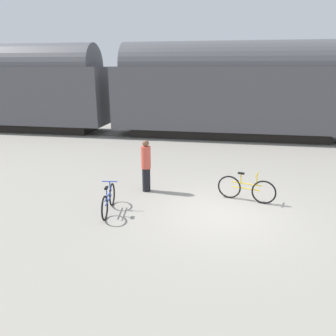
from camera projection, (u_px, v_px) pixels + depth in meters
name	position (u px, v px, depth m)	size (l,w,h in m)	color
ground_plane	(221.00, 213.00, 9.62)	(80.00, 80.00, 0.00)	gray
freight_train	(229.00, 88.00, 19.24)	(42.76, 2.98, 5.57)	black
rail_near	(226.00, 140.00, 19.43)	(54.76, 0.07, 0.01)	#4C4238
rail_far	(226.00, 135.00, 20.78)	(54.76, 0.07, 0.01)	#4C4238
bicycle_yellow	(246.00, 189.00, 10.41)	(1.81, 0.57, 0.95)	black
bicycle_blue	(109.00, 200.00, 9.59)	(0.46, 1.72, 0.88)	black
person_in_red	(146.00, 166.00, 11.10)	(0.32, 0.32, 1.80)	black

